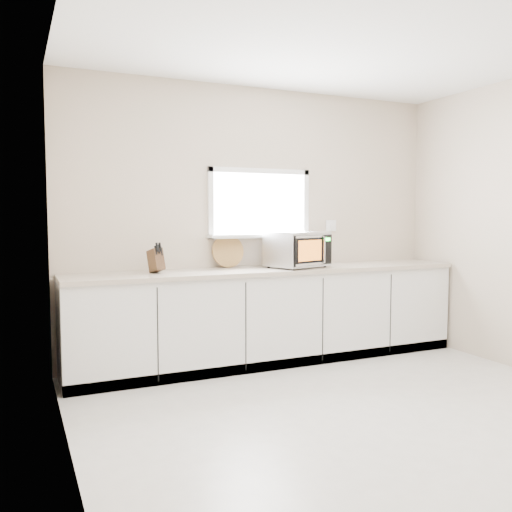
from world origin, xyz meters
TOP-DOWN VIEW (x-y plane):
  - ground at (0.00, 0.00)m, footprint 4.00×4.00m
  - back_wall at (0.00, 2.00)m, footprint 4.00×0.17m
  - cabinets at (0.00, 1.70)m, footprint 3.92×0.60m
  - countertop at (0.00, 1.69)m, footprint 3.92×0.64m
  - microwave at (0.27, 1.66)m, footprint 0.65×0.57m
  - knife_block at (-1.12, 1.73)m, footprint 0.14×0.21m
  - cutting_board at (-0.36, 1.94)m, footprint 0.32×0.08m
  - coffee_grinder at (0.08, 1.77)m, footprint 0.16×0.16m

SIDE VIEW (x-z plane):
  - ground at x=0.00m, z-range 0.00..0.00m
  - cabinets at x=0.00m, z-range 0.00..0.88m
  - countertop at x=0.00m, z-range 0.88..0.92m
  - knife_block at x=-1.12m, z-range 0.90..1.17m
  - coffee_grinder at x=0.08m, z-range 0.92..1.16m
  - cutting_board at x=-0.36m, z-range 0.92..1.24m
  - microwave at x=0.27m, z-range 0.93..1.28m
  - back_wall at x=0.00m, z-range 0.01..2.71m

